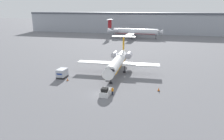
# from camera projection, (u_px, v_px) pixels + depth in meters

# --- Properties ---
(ground_plane) EXTENTS (600.00, 600.00, 0.00)m
(ground_plane) POSITION_uv_depth(u_px,v_px,m) (103.00, 95.00, 45.76)
(ground_plane) COLOR slate
(terminal_building) EXTENTS (180.00, 16.80, 14.53)m
(terminal_building) POSITION_uv_depth(u_px,v_px,m) (150.00, 23.00, 155.71)
(terminal_building) COLOR #9EA3AD
(terminal_building) RESTS_ON ground
(airplane_main) EXTENTS (23.08, 24.70, 8.94)m
(airplane_main) POSITION_uv_depth(u_px,v_px,m) (118.00, 61.00, 60.80)
(airplane_main) COLOR white
(airplane_main) RESTS_ON ground
(pushback_tug) EXTENTS (1.83, 3.94, 1.78)m
(pushback_tug) POSITION_uv_depth(u_px,v_px,m) (106.00, 92.00, 45.70)
(pushback_tug) COLOR silver
(pushback_tug) RESTS_ON ground
(luggage_cart) EXTENTS (2.12, 3.17, 2.36)m
(luggage_cart) POSITION_uv_depth(u_px,v_px,m) (62.00, 73.00, 56.84)
(luggage_cart) COLOR #232326
(luggage_cart) RESTS_ON ground
(worker_near_tug) EXTENTS (0.40, 0.25, 1.81)m
(worker_near_tug) POSITION_uv_depth(u_px,v_px,m) (113.00, 91.00, 45.42)
(worker_near_tug) COLOR #232838
(worker_near_tug) RESTS_ON ground
(traffic_cone_left) EXTENTS (0.51, 0.51, 0.73)m
(traffic_cone_left) POSITION_uv_depth(u_px,v_px,m) (68.00, 79.00, 54.66)
(traffic_cone_left) COLOR black
(traffic_cone_left) RESTS_ON ground
(traffic_cone_right) EXTENTS (0.63, 0.63, 0.79)m
(traffic_cone_right) POSITION_uv_depth(u_px,v_px,m) (159.00, 89.00, 47.90)
(traffic_cone_right) COLOR black
(traffic_cone_right) RESTS_ON ground
(airplane_parked_far_left) EXTENTS (33.11, 30.72, 10.92)m
(airplane_parked_far_left) POSITION_uv_depth(u_px,v_px,m) (134.00, 32.00, 130.05)
(airplane_parked_far_left) COLOR silver
(airplane_parked_far_left) RESTS_ON ground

